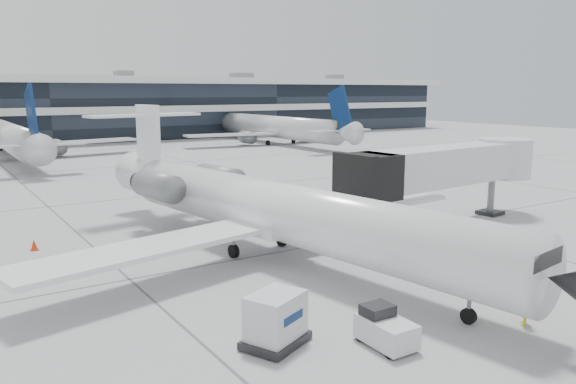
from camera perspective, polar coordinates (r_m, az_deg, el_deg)
ground at (r=31.93m, az=1.65°, el=-5.66°), size 220.00×220.00×0.00m
terminal at (r=108.71m, az=-23.99°, el=7.41°), size 170.00×22.00×10.00m
bg_jet_center at (r=81.26m, az=-26.18°, el=3.03°), size 32.00×40.00×9.60m
bg_jet_right at (r=94.68m, az=-1.38°, el=4.96°), size 32.00×40.00×9.60m
regional_jet at (r=29.54m, az=-1.54°, el=-1.64°), size 27.04×33.74×7.80m
jet_bridge at (r=38.41m, az=16.42°, el=2.60°), size 16.73×4.40×5.37m
ramp_worker at (r=23.39m, az=22.96°, el=-10.32°), size 0.75×0.68×1.71m
baggage_tug at (r=20.35m, az=9.82°, el=-13.52°), size 1.29×2.14×1.35m
cargo_uld at (r=19.94m, az=-1.28°, el=-12.87°), size 2.73×2.44×1.84m
traffic_cone at (r=34.33m, az=-24.39°, el=-4.94°), size 0.53×0.53×0.62m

